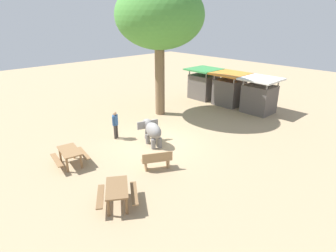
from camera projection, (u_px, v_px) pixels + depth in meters
name	position (u px, v px, depth m)	size (l,w,h in m)	color
ground_plane	(156.00, 143.00, 15.77)	(60.00, 60.00, 0.00)	tan
elephant	(152.00, 130.00, 15.32)	(1.86, 1.34, 1.28)	slate
person_handler	(115.00, 123.00, 16.01)	(0.32, 0.48, 1.62)	#3F3833
shade_tree_main	(159.00, 16.00, 18.03)	(6.04, 5.54, 8.77)	brown
wooden_bench	(157.00, 160.00, 12.92)	(1.02, 1.42, 0.88)	#9E7A51
picnic_table_near	(70.00, 154.00, 13.24)	(1.72, 1.71, 0.78)	olive
picnic_table_far	(117.00, 191.00, 10.42)	(2.07, 2.06, 0.78)	brown
market_stall_green	(203.00, 85.00, 23.82)	(2.50, 2.50, 2.52)	#59514C
market_stall_orange	(229.00, 91.00, 22.07)	(2.50, 2.50, 2.52)	#59514C
market_stall_white	(259.00, 97.00, 20.31)	(2.50, 2.50, 2.52)	#59514C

